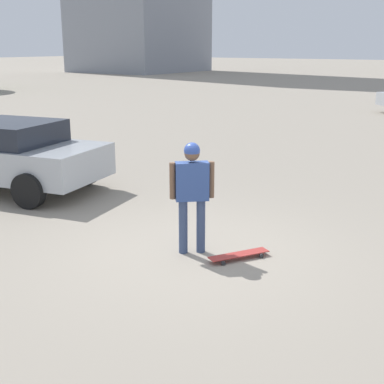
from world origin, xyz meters
name	(u,v)px	position (x,y,z in m)	size (l,w,h in m)	color
ground_plane	(192,252)	(0.00, 0.00, 0.00)	(220.00, 220.00, 0.00)	gray
person	(192,186)	(0.00, 0.00, 1.01)	(0.46, 0.51, 1.65)	#38476B
skateboard	(239,255)	(-0.15, 0.70, 0.06)	(0.89, 0.64, 0.08)	#A5332D
car_parked_near	(8,154)	(-0.86, -5.17, 0.77)	(2.66, 4.37, 1.45)	#ADB2B7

